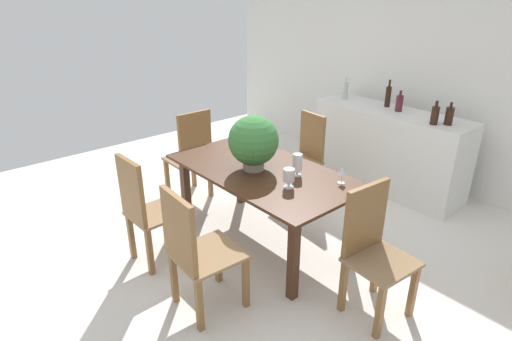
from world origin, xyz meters
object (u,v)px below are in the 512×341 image
(kitchen_counter, at_px, (387,149))
(potted_plant_floor, at_px, (254,137))
(chair_far_left, at_px, (305,154))
(chair_near_left, at_px, (144,207))
(chair_foot_end, at_px, (372,245))
(wine_bottle_tall, at_px, (399,103))
(crystal_vase_left, at_px, (298,163))
(wine_bottle_green, at_px, (449,116))
(wine_bottle_clear, at_px, (388,96))
(crystal_vase_center_near, at_px, (289,176))
(chair_head_end, at_px, (192,152))
(dining_table, at_px, (262,180))
(chair_near_right, at_px, (194,248))
(wine_bottle_amber, at_px, (346,90))
(wine_bottle_dark, at_px, (435,115))
(flower_centerpiece, at_px, (253,141))
(wine_glass, at_px, (342,172))

(kitchen_counter, bearing_deg, potted_plant_floor, -163.23)
(chair_far_left, distance_m, chair_near_left, 1.98)
(chair_foot_end, height_order, wine_bottle_tall, wine_bottle_tall)
(chair_near_left, relative_size, wine_bottle_tall, 4.25)
(crystal_vase_left, relative_size, potted_plant_floor, 0.38)
(chair_foot_end, height_order, wine_bottle_green, wine_bottle_green)
(chair_near_left, bearing_deg, wine_bottle_clear, -97.56)
(chair_foot_end, height_order, chair_near_left, chair_near_left)
(chair_foot_end, xyz_separation_m, crystal_vase_center_near, (-0.78, -0.09, 0.31))
(chair_head_end, bearing_deg, dining_table, 90.61)
(chair_near_left, bearing_deg, chair_near_right, 177.42)
(dining_table, relative_size, crystal_vase_left, 8.78)
(wine_bottle_green, distance_m, potted_plant_floor, 2.67)
(wine_bottle_green, xyz_separation_m, wine_bottle_amber, (-1.39, 0.06, 0.01))
(chair_near_right, distance_m, wine_bottle_dark, 2.88)
(chair_near_left, height_order, wine_bottle_dark, wine_bottle_dark)
(chair_far_left, xyz_separation_m, potted_plant_floor, (-1.38, 0.43, -0.27))
(dining_table, distance_m, kitchen_counter, 1.98)
(flower_centerpiece, bearing_deg, wine_bottle_green, 68.17)
(chair_head_end, distance_m, crystal_vase_center_near, 1.64)
(crystal_vase_center_near, bearing_deg, chair_near_left, -132.20)
(crystal_vase_center_near, relative_size, wine_bottle_amber, 0.60)
(wine_bottle_clear, bearing_deg, chair_far_left, -105.68)
(chair_far_left, xyz_separation_m, wine_bottle_green, (1.12, 0.94, 0.51))
(wine_bottle_clear, bearing_deg, chair_near_right, -81.08)
(wine_bottle_clear, bearing_deg, chair_near_left, -95.79)
(flower_centerpiece, xyz_separation_m, wine_bottle_tall, (0.17, 2.05, 0.03))
(chair_far_left, relative_size, chair_head_end, 0.94)
(chair_near_left, xyz_separation_m, wine_bottle_amber, (-0.25, 2.98, 0.52))
(chair_near_left, relative_size, potted_plant_floor, 1.91)
(wine_bottle_clear, distance_m, wine_bottle_dark, 0.76)
(crystal_vase_left, relative_size, kitchen_counter, 0.11)
(chair_foot_end, xyz_separation_m, wine_bottle_green, (-0.47, 1.92, 0.50))
(wine_bottle_green, bearing_deg, chair_foot_end, -76.31)
(chair_foot_end, xyz_separation_m, wine_bottle_dark, (-0.57, 1.81, 0.51))
(chair_near_right, height_order, kitchen_counter, chair_near_right)
(crystal_vase_left, relative_size, wine_glass, 1.36)
(flower_centerpiece, height_order, crystal_vase_center_near, flower_centerpiece)
(chair_foot_end, distance_m, wine_bottle_green, 2.04)
(chair_head_end, xyz_separation_m, wine_bottle_tall, (1.31, 1.99, 0.48))
(crystal_vase_center_near, xyz_separation_m, wine_bottle_amber, (-1.07, 2.07, 0.21))
(chair_far_left, height_order, crystal_vase_center_near, chair_far_left)
(wine_bottle_amber, xyz_separation_m, potted_plant_floor, (-1.12, -0.57, -0.79))
(dining_table, bearing_deg, chair_foot_end, 0.40)
(chair_near_right, xyz_separation_m, kitchen_counter, (-0.34, 2.97, -0.08))
(chair_far_left, bearing_deg, wine_bottle_amber, 110.30)
(crystal_vase_center_near, height_order, wine_glass, crystal_vase_center_near)
(chair_far_left, distance_m, wine_glass, 1.28)
(flower_centerpiece, distance_m, crystal_vase_center_near, 0.51)
(chair_far_left, bearing_deg, wine_bottle_green, 45.44)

